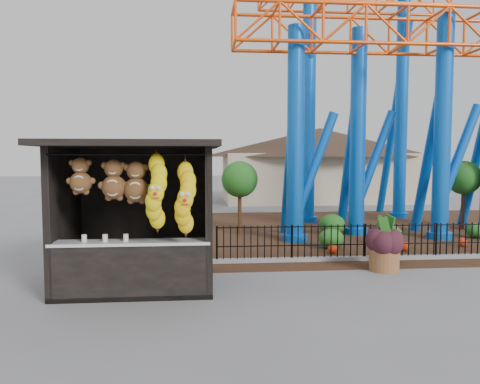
{
  "coord_description": "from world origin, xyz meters",
  "views": [
    {
      "loc": [
        -1.67,
        -9.1,
        2.81
      ],
      "look_at": [
        -0.72,
        1.5,
        2.0
      ],
      "focal_mm": 35.0,
      "sensor_mm": 36.0,
      "label": 1
    }
  ],
  "objects": [
    {
      "name": "ground",
      "position": [
        0.0,
        0.0,
        0.0
      ],
      "size": [
        120.0,
        120.0,
        0.0
      ],
      "primitive_type": "plane",
      "color": "slate",
      "rests_on": "ground"
    },
    {
      "name": "mulch_bed",
      "position": [
        4.0,
        8.0,
        0.01
      ],
      "size": [
        18.0,
        12.0,
        0.02
      ],
      "primitive_type": "cube",
      "color": "#331E11",
      "rests_on": "ground"
    },
    {
      "name": "curb",
      "position": [
        4.0,
        3.0,
        0.06
      ],
      "size": [
        18.0,
        0.18,
        0.12
      ],
      "primitive_type": "cube",
      "color": "gray",
      "rests_on": "ground"
    },
    {
      "name": "prize_booth",
      "position": [
        -2.97,
        0.89,
        1.54
      ],
      "size": [
        3.5,
        3.4,
        3.12
      ],
      "color": "black",
      "rests_on": "ground"
    },
    {
      "name": "picket_fence",
      "position": [
        4.9,
        3.0,
        0.5
      ],
      "size": [
        12.2,
        0.06,
        1.0
      ],
      "primitive_type": null,
      "color": "black",
      "rests_on": "ground"
    },
    {
      "name": "roller_coaster",
      "position": [
        5.12,
        8.23,
        6.44
      ],
      "size": [
        11.0,
        6.37,
        10.82
      ],
      "color": "blue",
      "rests_on": "ground"
    },
    {
      "name": "terracotta_planter",
      "position": [
        2.88,
        1.87,
        0.32
      ],
      "size": [
        0.95,
        0.95,
        0.63
      ],
      "primitive_type": "cylinder",
      "rotation": [
        0.0,
        0.0,
        0.42
      ],
      "color": "brown",
      "rests_on": "ground"
    },
    {
      "name": "planter_foliage",
      "position": [
        2.88,
        1.87,
        0.95
      ],
      "size": [
        0.7,
        0.7,
        0.64
      ],
      "primitive_type": "ellipsoid",
      "color": "#33141C",
      "rests_on": "terracotta_planter"
    },
    {
      "name": "potted_plant",
      "position": [
        3.35,
        2.7,
        0.46
      ],
      "size": [
        0.87,
        0.76,
        0.93
      ],
      "primitive_type": "imported",
      "rotation": [
        0.0,
        0.0,
        0.05
      ],
      "color": "#2D5F1C",
      "rests_on": "ground"
    },
    {
      "name": "landscaping",
      "position": [
        4.18,
        5.77,
        0.33
      ],
      "size": [
        6.85,
        4.01,
        0.74
      ],
      "color": "#215B1B",
      "rests_on": "mulch_bed"
    },
    {
      "name": "pavilion",
      "position": [
        6.0,
        20.0,
        3.07
      ],
      "size": [
        15.0,
        15.0,
        4.8
      ],
      "color": "#BFAD8C",
      "rests_on": "ground"
    }
  ]
}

